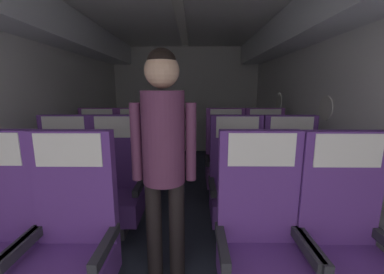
# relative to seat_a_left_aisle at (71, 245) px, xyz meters

# --- Properties ---
(ground) EXTENTS (3.36, 6.09, 0.02)m
(ground) POSITION_rel_seat_a_left_aisle_xyz_m (0.57, 1.25, -0.48)
(ground) COLOR #2D3342
(fuselage_shell) EXTENTS (3.24, 5.74, 2.32)m
(fuselage_shell) POSITION_rel_seat_a_left_aisle_xyz_m (0.57, 1.50, 1.20)
(fuselage_shell) COLOR silver
(fuselage_shell) RESTS_ON ground
(seat_a_left_aisle) EXTENTS (0.52, 0.46, 1.15)m
(seat_a_left_aisle) POSITION_rel_seat_a_left_aisle_xyz_m (0.00, 0.00, 0.00)
(seat_a_left_aisle) COLOR #38383D
(seat_a_left_aisle) RESTS_ON ground
(seat_a_right_aisle) EXTENTS (0.52, 0.46, 1.15)m
(seat_a_right_aisle) POSITION_rel_seat_a_left_aisle_xyz_m (1.63, -0.00, 0.00)
(seat_a_right_aisle) COLOR #38383D
(seat_a_right_aisle) RESTS_ON ground
(seat_a_right_window) EXTENTS (0.52, 0.46, 1.15)m
(seat_a_right_window) POSITION_rel_seat_a_left_aisle_xyz_m (1.14, 0.02, 0.00)
(seat_a_right_window) COLOR #38383D
(seat_a_right_window) RESTS_ON ground
(seat_b_left_window) EXTENTS (0.52, 0.46, 1.15)m
(seat_b_left_window) POSITION_rel_seat_a_left_aisle_xyz_m (-0.49, 0.87, 0.00)
(seat_b_left_window) COLOR #38383D
(seat_b_left_window) RESTS_ON ground
(seat_b_left_aisle) EXTENTS (0.52, 0.46, 1.15)m
(seat_b_left_aisle) POSITION_rel_seat_a_left_aisle_xyz_m (0.00, 0.88, 0.00)
(seat_b_left_aisle) COLOR #38383D
(seat_b_left_aisle) RESTS_ON ground
(seat_b_right_aisle) EXTENTS (0.52, 0.46, 1.15)m
(seat_b_right_aisle) POSITION_rel_seat_a_left_aisle_xyz_m (1.65, 0.87, 0.00)
(seat_b_right_aisle) COLOR #38383D
(seat_b_right_aisle) RESTS_ON ground
(seat_b_right_window) EXTENTS (0.52, 0.46, 1.15)m
(seat_b_right_window) POSITION_rel_seat_a_left_aisle_xyz_m (1.14, 0.87, 0.00)
(seat_b_right_window) COLOR #38383D
(seat_b_right_window) RESTS_ON ground
(seat_c_left_window) EXTENTS (0.52, 0.46, 1.15)m
(seat_c_left_window) POSITION_rel_seat_a_left_aisle_xyz_m (-0.50, 1.73, 0.00)
(seat_c_left_window) COLOR #38383D
(seat_c_left_window) RESTS_ON ground
(seat_c_left_aisle) EXTENTS (0.52, 0.46, 1.15)m
(seat_c_left_aisle) POSITION_rel_seat_a_left_aisle_xyz_m (-0.01, 1.73, 0.00)
(seat_c_left_aisle) COLOR #38383D
(seat_c_left_aisle) RESTS_ON ground
(seat_c_right_aisle) EXTENTS (0.52, 0.46, 1.15)m
(seat_c_right_aisle) POSITION_rel_seat_a_left_aisle_xyz_m (1.65, 1.72, 0.00)
(seat_c_right_aisle) COLOR #38383D
(seat_c_right_aisle) RESTS_ON ground
(seat_c_right_window) EXTENTS (0.52, 0.46, 1.15)m
(seat_c_right_window) POSITION_rel_seat_a_left_aisle_xyz_m (1.14, 1.71, 0.00)
(seat_c_right_window) COLOR #38383D
(seat_c_right_window) RESTS_ON ground
(flight_attendant) EXTENTS (0.43, 0.28, 1.63)m
(flight_attendant) POSITION_rel_seat_a_left_aisle_xyz_m (0.54, 0.26, 0.54)
(flight_attendant) COLOR black
(flight_attendant) RESTS_ON ground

